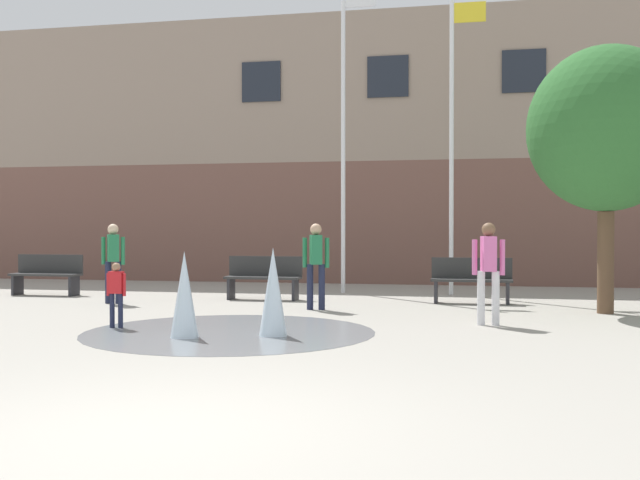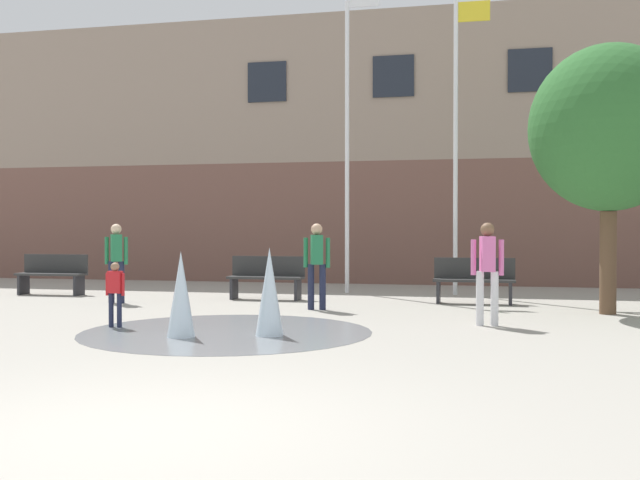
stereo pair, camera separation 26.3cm
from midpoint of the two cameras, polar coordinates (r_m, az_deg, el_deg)
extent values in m
plane|color=#9E998E|center=(5.87, -12.98, -13.98)|extent=(100.00, 100.00, 0.00)
cube|color=brown|center=(23.03, 5.69, 1.28)|extent=(36.00, 6.00, 3.31)
cube|color=gray|center=(23.35, 5.71, 10.36)|extent=(36.00, 6.00, 4.05)
cube|color=#1E232D|center=(21.12, -4.86, 11.92)|extent=(1.10, 0.06, 1.10)
cube|color=#1E232D|center=(20.43, 4.82, 12.30)|extent=(1.10, 0.06, 1.10)
cube|color=#1E232D|center=(20.33, 14.90, 12.33)|extent=(1.10, 0.06, 1.10)
cylinder|color=gray|center=(11.00, -7.59, -6.94)|extent=(4.22, 4.22, 0.01)
cone|color=silver|center=(10.48, -11.00, -4.09)|extent=(0.39, 0.39, 1.19)
cone|color=silver|center=(10.48, -4.31, -3.95)|extent=(0.40, 0.40, 1.24)
cube|color=#28282D|center=(18.27, -22.44, -3.19)|extent=(0.06, 0.40, 0.44)
cube|color=#28282D|center=(17.52, -18.64, -3.34)|extent=(0.06, 0.40, 0.44)
cube|color=#2D2D2D|center=(17.87, -20.58, -2.49)|extent=(1.60, 0.44, 0.05)
cube|color=#2D2D2D|center=(18.03, -20.25, -1.71)|extent=(1.60, 0.04, 0.42)
cube|color=#28282D|center=(15.99, -7.26, -3.71)|extent=(0.06, 0.40, 0.44)
cube|color=#28282D|center=(15.59, -2.38, -3.82)|extent=(0.06, 0.40, 0.44)
cube|color=#2D2D2D|center=(15.76, -4.85, -2.88)|extent=(1.60, 0.44, 0.05)
cube|color=#2D2D2D|center=(15.94, -4.65, -1.99)|extent=(1.60, 0.04, 0.42)
cube|color=#28282D|center=(15.24, 8.34, -3.94)|extent=(0.06, 0.40, 0.44)
cube|color=#28282D|center=(15.23, 13.62, -3.96)|extent=(0.06, 0.40, 0.44)
cube|color=#2D2D2D|center=(15.20, 10.98, -3.03)|extent=(1.60, 0.44, 0.05)
cube|color=#2D2D2D|center=(15.38, 10.99, -2.11)|extent=(1.60, 0.04, 0.42)
cylinder|color=#1E233D|center=(15.58, -16.31, -3.12)|extent=(0.12, 0.12, 0.84)
cylinder|color=#1E233D|center=(15.48, -15.58, -3.14)|extent=(0.12, 0.12, 0.84)
cube|color=#237547|center=(15.50, -15.96, -0.59)|extent=(0.35, 0.39, 0.54)
sphere|color=beige|center=(15.50, -15.96, 0.80)|extent=(0.21, 0.21, 0.21)
cylinder|color=#237547|center=(15.60, -16.64, -0.78)|extent=(0.08, 0.08, 0.55)
cylinder|color=#237547|center=(15.41, -15.26, -0.80)|extent=(0.08, 0.08, 0.55)
cylinder|color=silver|center=(11.87, 11.55, -4.36)|extent=(0.12, 0.12, 0.84)
cylinder|color=silver|center=(11.87, 12.62, -4.36)|extent=(0.12, 0.12, 0.84)
cube|color=pink|center=(11.82, 12.09, -1.03)|extent=(0.25, 0.37, 0.54)
sphere|color=brown|center=(11.82, 12.10, 0.79)|extent=(0.21, 0.21, 0.21)
cylinder|color=pink|center=(11.83, 11.08, -1.29)|extent=(0.08, 0.08, 0.55)
cylinder|color=pink|center=(11.83, 13.11, -1.30)|extent=(0.08, 0.08, 0.55)
cylinder|color=#1E233D|center=(13.82, -1.31, -3.59)|extent=(0.12, 0.12, 0.84)
cylinder|color=#1E233D|center=(13.78, -0.42, -3.61)|extent=(0.12, 0.12, 0.84)
cube|color=#237547|center=(13.76, -0.86, -0.74)|extent=(0.30, 0.39, 0.54)
sphere|color=tan|center=(13.76, -0.86, 0.82)|extent=(0.21, 0.21, 0.21)
cylinder|color=#237547|center=(13.81, -1.71, -0.96)|extent=(0.08, 0.08, 0.55)
cylinder|color=#237547|center=(13.72, -0.01, -0.97)|extent=(0.08, 0.08, 0.55)
cylinder|color=#1E233D|center=(11.79, -16.17, -5.19)|extent=(0.07, 0.07, 0.52)
cylinder|color=#1E233D|center=(11.73, -15.58, -5.22)|extent=(0.07, 0.07, 0.52)
cube|color=red|center=(11.72, -15.89, -3.12)|extent=(0.21, 0.12, 0.33)
sphere|color=#997051|center=(11.71, -15.89, -1.99)|extent=(0.13, 0.13, 0.13)
cylinder|color=red|center=(11.79, -16.45, -3.27)|extent=(0.05, 0.05, 0.34)
cylinder|color=red|center=(11.67, -15.32, -3.31)|extent=(0.05, 0.05, 0.34)
cylinder|color=silver|center=(17.59, 1.35, 8.20)|extent=(0.10, 0.10, 7.47)
cylinder|color=silver|center=(17.30, 9.56, 7.49)|extent=(0.10, 0.10, 6.98)
cube|color=yellow|center=(17.84, 10.93, 16.68)|extent=(0.70, 0.02, 0.45)
cylinder|color=brown|center=(14.06, 20.43, -1.62)|extent=(0.28, 0.28, 1.80)
ellipsoid|color=#2D662D|center=(14.16, 20.49, 7.95)|extent=(2.74, 2.74, 2.91)
camera|label=1|loc=(0.13, -90.58, -0.01)|focal=42.00mm
camera|label=2|loc=(0.13, 89.42, 0.01)|focal=42.00mm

